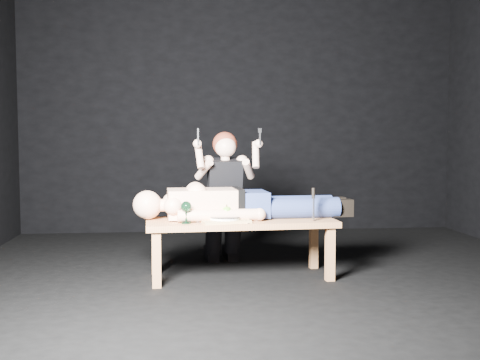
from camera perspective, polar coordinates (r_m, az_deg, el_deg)
The scene contains 13 objects.
ground at distance 4.32m, azimuth 3.59°, elevation -10.20°, with size 5.00×5.00×0.00m, color black.
back_wall at distance 6.68m, azimuth 0.09°, elevation 7.79°, with size 5.00×5.00×0.00m, color black.
table at distance 4.45m, azimuth 0.07°, elevation -6.81°, with size 1.44×0.54×0.45m, color #BA7B42.
lying_man at distance 4.49m, azimuth 0.46°, elevation -1.98°, with size 1.53×0.47×0.28m, color beige, non-canonical shape.
kneeling_woman at distance 4.94m, azimuth -1.67°, elevation -1.57°, with size 0.62×0.69×1.16m, color black, non-canonical shape.
serving_tray at distance 4.27m, azimuth -1.55°, elevation -4.05°, with size 0.35×0.25×0.02m, color tan.
plate at distance 4.27m, azimuth -1.55°, elevation -3.79°, with size 0.23×0.23×0.02m, color white.
apple at distance 4.27m, azimuth -1.32°, elevation -3.16°, with size 0.08×0.08×0.08m, color #599B1F.
goblet at distance 4.20m, azimuth -5.37°, elevation -3.22°, with size 0.08×0.08×0.17m, color black, non-canonical shape.
fork_flat at distance 4.23m, azimuth -4.22°, elevation -4.25°, with size 0.01×0.15×0.01m, color #B2B2B7.
knife_flat at distance 4.24m, azimuth 0.59°, elevation -4.21°, with size 0.01×0.15×0.01m, color #B2B2B7.
spoon_flat at distance 4.34m, azimuth 0.91°, elevation -4.03°, with size 0.01×0.15×0.01m, color #B2B2B7.
carving_knife at distance 4.35m, azimuth 7.30°, elevation -2.42°, with size 0.03×0.04×0.25m, color #B2B2B7, non-canonical shape.
Camera 1 is at (-0.69, -4.13, 1.06)m, focal length 42.93 mm.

